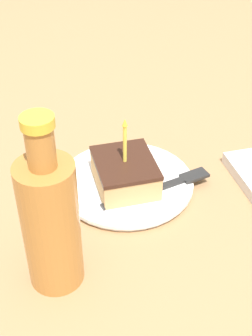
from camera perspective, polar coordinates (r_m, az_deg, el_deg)
ground_plane at (r=0.76m, az=-1.85°, el=-4.33°), size 2.40×2.40×0.04m
plate at (r=0.76m, az=0.00°, el=-1.79°), size 0.22×0.22×0.02m
cake_slice at (r=0.73m, az=-0.15°, el=-0.51°), size 0.09×0.11×0.12m
fork at (r=0.74m, az=4.64°, el=-2.21°), size 0.19×0.06×0.00m
bottle at (r=0.57m, az=-9.19°, el=-6.39°), size 0.07×0.07×0.24m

